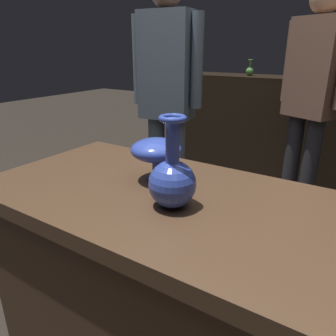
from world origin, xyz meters
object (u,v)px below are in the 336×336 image
Objects in this scene: visitor_near_left at (167,94)px; shelf_vase_far_left at (198,69)px; vase_left_accent at (156,151)px; shelf_vase_left at (250,70)px; vase_centerpiece at (172,180)px; visitor_center_back at (311,94)px; shelf_vase_center at (312,68)px.

shelf_vase_far_left is at bearing -78.04° from visitor_near_left.
shelf_vase_far_left reaches higher than vase_left_accent.
shelf_vase_left is 1.21m from visitor_near_left.
visitor_near_left is (-0.69, 1.03, 0.07)m from vase_centerpiece.
visitor_center_back is at bearing -42.96° from shelf_vase_left.
shelf_vase_left is (-0.44, 2.10, 0.13)m from vase_left_accent.
shelf_vase_far_left is at bearing 116.37° from vase_centerpiece.
visitor_near_left is (-0.11, -1.21, -0.08)m from shelf_vase_left.
shelf_vase_left is 0.09× the size of visitor_near_left.
visitor_near_left is (-0.63, -1.20, -0.12)m from shelf_vase_center.
visitor_center_back reaches higher than shelf_vase_left.
shelf_vase_left is at bearing 0.20° from shelf_vase_far_left.
visitor_center_back reaches higher than vase_centerpiece.
vase_left_accent is at bearing 107.53° from visitor_center_back.
visitor_near_left is at bearing 121.34° from vase_left_accent.
shelf_vase_left reaches higher than shelf_vase_center.
visitor_near_left is at bearing -71.06° from shelf_vase_far_left.
vase_centerpiece is 2.14× the size of shelf_vase_far_left.
shelf_vase_center is at bearing 87.77° from vase_left_accent.
shelf_vase_center reaches higher than vase_left_accent.
visitor_near_left is at bearing -95.06° from shelf_vase_left.
visitor_center_back is 0.98× the size of visitor_near_left.
vase_left_accent is at bearing 137.85° from vase_centerpiece.
shelf_vase_center is at bearing -53.19° from visitor_center_back.
shelf_vase_left is at bearing -102.04° from visitor_near_left.
vase_centerpiece is at bearing 113.35° from visitor_center_back.
vase_centerpiece is at bearing -42.15° from vase_left_accent.
shelf_vase_far_left is at bearing -179.80° from shelf_vase_left.
visitor_center_back is (0.12, -0.59, -0.13)m from shelf_vase_center.
shelf_vase_left is at bearing 179.65° from shelf_vase_center.
shelf_vase_left is 0.52m from shelf_vase_center.
visitor_near_left reaches higher than vase_left_accent.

